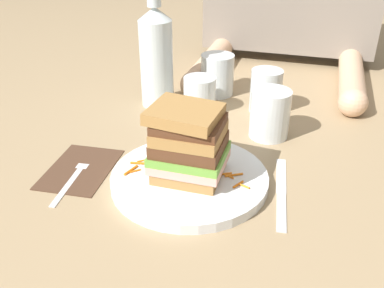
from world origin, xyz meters
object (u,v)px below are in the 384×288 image
Objects in this scene: fork at (75,174)px; empty_tumbler_2 at (200,95)px; main_plate at (187,178)px; knife at (281,193)px; empty_tumbler_0 at (266,91)px; sandwich at (186,143)px; empty_tumbler_1 at (217,75)px; water_bottle at (156,56)px; napkin_dark at (80,168)px; juice_glass at (270,117)px.

empty_tumbler_2 is (0.13, 0.31, 0.04)m from fork.
fork is (-0.19, -0.04, -0.00)m from main_plate.
empty_tumbler_0 reaches higher than knife.
empty_tumbler_1 is at bearing 96.37° from sandwich.
fork is 0.65× the size of water_bottle.
empty_tumbler_2 is (0.10, -0.01, -0.07)m from water_bottle.
empty_tumbler_1 is (-0.04, 0.38, 0.04)m from main_plate.
sandwich reaches higher than knife.
water_bottle is at bearing 118.76° from sandwich.
empty_tumbler_1 reaches higher than fork.
water_bottle is 2.74× the size of empty_tumbler_0.
fork is 0.83× the size of knife.
empty_tumbler_1 is (-0.12, 0.07, 0.00)m from empty_tumbler_0.
main_plate is 2.75× the size of empty_tumbler_0.
juice_glass is at bearing 36.45° from napkin_dark.
napkin_dark is 1.57× the size of empty_tumbler_1.
empty_tumbler_2 is (-0.14, -0.05, -0.01)m from empty_tumbler_0.
sandwich is 0.47× the size of water_bottle.
knife is at bearing -51.22° from empty_tumbler_2.
empty_tumbler_1 is (0.15, 0.40, 0.05)m from napkin_dark.
water_bottle is at bearing 118.82° from main_plate.
main_plate is 0.28m from empty_tumbler_2.
knife is 0.33m from empty_tumbler_2.
knife is at bearing 8.10° from fork.
napkin_dark and knife have the same top height.
sandwich is at bearing -83.63° from empty_tumbler_1.
empty_tumbler_1 is 0.11m from empty_tumbler_2.
juice_glass is at bearing 104.15° from knife.
fork is at bearing -83.65° from napkin_dark.
fork is 0.34m from empty_tumbler_2.
main_plate is at bearing 9.49° from sandwich.
napkin_dark is 0.34m from knife.
empty_tumbler_0 is 0.14m from empty_tumbler_1.
knife is at bearing -75.85° from juice_glass.
fork is 0.34m from water_bottle.
knife is 2.53× the size of empty_tumbler_2.
empty_tumbler_0 reaches higher than main_plate.
water_bottle is (0.03, 0.30, 0.11)m from napkin_dark.
juice_glass is 0.37× the size of water_bottle.
empty_tumbler_2 reaches higher than napkin_dark.
main_plate reaches higher than fork.
napkin_dark is 0.32m from empty_tumbler_2.
napkin_dark is at bearing -143.55° from juice_glass.
empty_tumbler_2 is at bearing 101.44° from main_plate.
fork is 1.78× the size of empty_tumbler_0.
sandwich is (-0.00, -0.00, 0.07)m from main_plate.
empty_tumbler_2 is (-0.01, -0.11, -0.01)m from empty_tumbler_1.
main_plate is 2.14× the size of sandwich.
napkin_dark is 0.32m from water_bottle.
sandwich is 0.33m from water_bottle.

